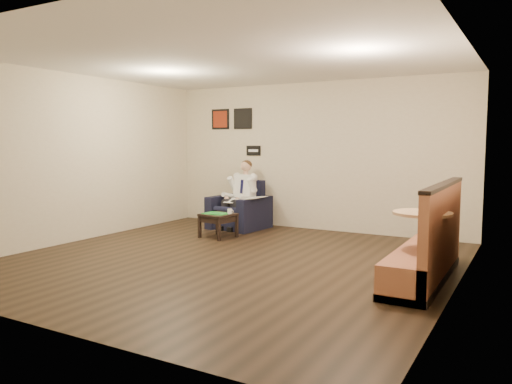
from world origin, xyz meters
The scene contains 19 objects.
ground centered at (0.00, 0.00, 0.00)m, with size 6.00×6.00×0.00m, color black.
wall_back centered at (0.00, 3.00, 1.40)m, with size 6.00×0.02×2.80m, color beige.
wall_front centered at (0.00, -3.00, 1.40)m, with size 6.00×0.02×2.80m, color beige.
wall_left centered at (-3.00, 0.00, 1.40)m, with size 0.02×6.00×2.80m, color beige.
wall_right centered at (3.00, 0.00, 1.40)m, with size 0.02×6.00×2.80m, color beige.
ceiling centered at (0.00, 0.00, 2.80)m, with size 6.00×6.00×0.02m, color white.
seating_sign centered at (-1.30, 2.98, 1.50)m, with size 0.32×0.02×0.20m, color black.
art_print_left centered at (-2.10, 2.98, 2.15)m, with size 0.42×0.03×0.42m, color maroon.
art_print_right centered at (-1.55, 2.98, 2.15)m, with size 0.42×0.03×0.42m, color black.
armchair centered at (-1.26, 2.35, 0.46)m, with size 0.95×0.95×0.92m, color black.
seated_man centered at (-1.28, 2.23, 0.63)m, with size 0.60×0.90×1.26m, color white, non-canonical shape.
lap_papers centered at (-1.29, 2.13, 0.57)m, with size 0.21×0.30×0.01m, color white.
newspaper centered at (-0.89, 2.21, 0.63)m, with size 0.40×0.50×0.01m, color silver.
side_table centered at (-1.08, 1.36, 0.21)m, with size 0.52×0.52×0.42m, color black.
green_folder centered at (-1.11, 1.34, 0.43)m, with size 0.42×0.30×0.01m, color green.
coffee_mug centered at (-0.90, 1.44, 0.47)m, with size 0.08×0.08×0.09m, color white.
smartphone centered at (-1.01, 1.50, 0.43)m, with size 0.13×0.07×0.01m, color black.
banquette centered at (2.59, 0.31, 0.58)m, with size 0.54×2.28×1.17m, color #A35D3F.
cafe_table centered at (2.60, 0.17, 0.43)m, with size 0.69×0.69×0.85m, color tan.
Camera 1 is at (3.75, -5.83, 1.66)m, focal length 35.00 mm.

